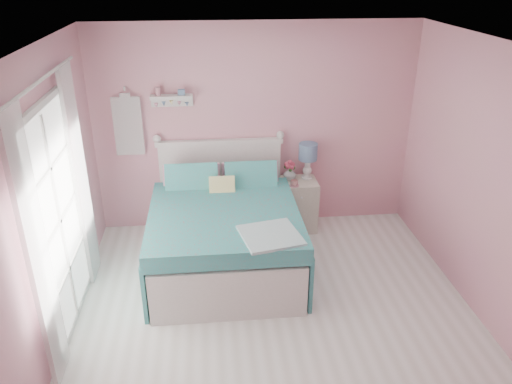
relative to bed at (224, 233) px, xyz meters
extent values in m
plane|color=silver|center=(0.46, -1.22, -0.40)|extent=(4.50, 4.50, 0.00)
plane|color=pink|center=(0.46, 1.03, 0.90)|extent=(4.00, 0.00, 4.00)
plane|color=pink|center=(-1.54, -1.22, 0.90)|extent=(0.00, 4.50, 4.50)
plane|color=pink|center=(2.46, -1.22, 0.90)|extent=(0.00, 4.50, 4.50)
plane|color=white|center=(0.46, -1.22, 2.20)|extent=(4.50, 4.50, 0.00)
cube|color=silver|center=(0.00, -0.03, -0.19)|extent=(1.49, 1.97, 0.43)
cube|color=silver|center=(0.00, -0.03, 0.11)|extent=(1.43, 1.91, 0.16)
cube|color=silver|center=(0.00, 0.97, 0.16)|extent=(1.53, 0.07, 1.13)
cube|color=silver|center=(0.00, 0.97, 0.75)|extent=(1.59, 0.09, 0.06)
cube|color=silver|center=(0.00, -1.01, -0.12)|extent=(1.53, 0.06, 0.56)
cube|color=teal|center=(0.00, -0.18, 0.28)|extent=(1.61, 1.71, 0.18)
cube|color=pink|center=(-0.35, 0.65, 0.39)|extent=(0.68, 0.28, 0.43)
cube|color=pink|center=(0.35, 0.65, 0.39)|extent=(0.68, 0.28, 0.43)
cube|color=#CCBC59|center=(0.00, 0.37, 0.39)|extent=(0.30, 0.22, 0.31)
cube|color=beige|center=(0.99, 0.78, -0.07)|extent=(0.46, 0.43, 0.67)
cube|color=silver|center=(0.99, 0.58, 0.13)|extent=(0.40, 0.02, 0.16)
sphere|color=white|center=(0.99, 0.56, 0.13)|extent=(0.03, 0.03, 0.03)
cylinder|color=white|center=(1.11, 0.86, 0.27)|extent=(0.15, 0.15, 0.02)
cylinder|color=white|center=(1.11, 0.86, 0.40)|extent=(0.07, 0.07, 0.26)
cylinder|color=slate|center=(1.11, 0.86, 0.63)|extent=(0.23, 0.23, 0.21)
imported|color=silver|center=(0.88, 0.84, 0.35)|extent=(0.20, 0.20, 0.17)
imported|color=#D48E8F|center=(0.90, 0.64, 0.30)|extent=(0.12, 0.12, 0.08)
sphere|color=#D74966|center=(0.88, 0.84, 0.50)|extent=(0.06, 0.06, 0.06)
sphere|color=#D74966|center=(0.92, 0.86, 0.46)|extent=(0.06, 0.06, 0.06)
sphere|color=#D74966|center=(0.84, 0.85, 0.47)|extent=(0.06, 0.06, 0.06)
sphere|color=#D74966|center=(0.90, 0.81, 0.44)|extent=(0.06, 0.06, 0.06)
sphere|color=#D74966|center=(0.85, 0.82, 0.45)|extent=(0.06, 0.06, 0.06)
cube|color=silver|center=(-0.55, 0.95, 1.35)|extent=(0.50, 0.14, 0.04)
cube|color=silver|center=(-0.55, 1.01, 1.28)|extent=(0.50, 0.03, 0.12)
cylinder|color=#D18C99|center=(-0.70, 0.95, 1.42)|extent=(0.06, 0.06, 0.10)
cube|color=slate|center=(-0.43, 0.95, 1.40)|extent=(0.08, 0.06, 0.07)
cube|color=white|center=(-1.09, 0.96, 1.00)|extent=(0.34, 0.03, 0.72)
cube|color=silver|center=(-1.51, -0.82, 1.73)|extent=(0.04, 1.32, 0.06)
cube|color=silver|center=(-1.51, -0.82, -0.37)|extent=(0.04, 1.32, 0.06)
cube|color=silver|center=(-1.51, -1.45, 0.65)|extent=(0.04, 0.06, 2.10)
cube|color=silver|center=(-1.51, -0.19, 0.65)|extent=(0.04, 0.06, 2.10)
cube|color=white|center=(-1.51, -0.82, 0.68)|extent=(0.02, 1.20, 2.04)
cube|color=white|center=(-1.46, -1.57, 0.78)|extent=(0.04, 0.40, 2.32)
cube|color=white|center=(-1.46, -0.08, 0.78)|extent=(0.04, 0.40, 2.32)
camera|label=1|loc=(-0.13, -4.95, 2.81)|focal=35.00mm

